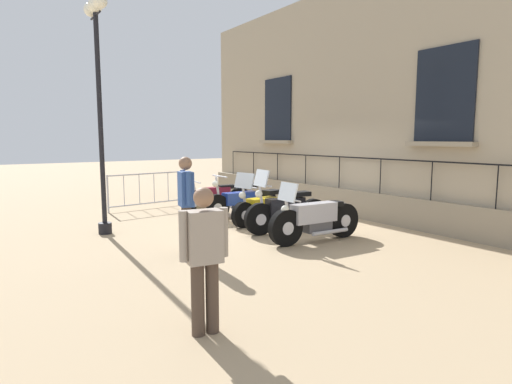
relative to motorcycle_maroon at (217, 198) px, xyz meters
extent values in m
plane|color=tan|center=(-0.34, 1.98, -0.43)|extent=(60.00, 60.00, 0.00)
cube|color=tan|center=(-3.08, 1.98, 2.59)|extent=(0.60, 13.12, 6.04)
cube|color=gray|center=(-2.70, 1.98, -0.07)|extent=(0.20, 13.12, 0.71)
cube|color=black|center=(-2.76, 4.87, 2.54)|extent=(0.06, 1.34, 1.97)
cube|color=gray|center=(-2.68, 4.87, 1.51)|extent=(0.24, 1.54, 0.10)
cube|color=black|center=(-2.76, -0.90, 2.54)|extent=(0.06, 1.34, 1.97)
cube|color=gray|center=(-2.68, -0.90, 1.51)|extent=(0.24, 1.54, 0.10)
cube|color=black|center=(-2.66, 1.98, 1.13)|extent=(0.03, 11.02, 0.03)
cylinder|color=black|center=(-2.66, -3.53, 0.71)|extent=(0.02, 0.02, 0.84)
cylinder|color=black|center=(-2.66, -2.15, 0.71)|extent=(0.02, 0.02, 0.84)
cylinder|color=black|center=(-2.66, -0.77, 0.71)|extent=(0.02, 0.02, 0.84)
cylinder|color=black|center=(-2.66, 0.60, 0.71)|extent=(0.02, 0.02, 0.84)
cylinder|color=black|center=(-2.66, 1.98, 0.71)|extent=(0.02, 0.02, 0.84)
cylinder|color=black|center=(-2.66, 3.36, 0.71)|extent=(0.02, 0.02, 0.84)
cylinder|color=black|center=(-2.66, 4.74, 0.71)|extent=(0.02, 0.02, 0.84)
cylinder|color=black|center=(-2.66, 6.12, 0.71)|extent=(0.02, 0.02, 0.84)
cylinder|color=black|center=(0.66, -0.09, -0.09)|extent=(0.68, 0.20, 0.68)
cylinder|color=silver|center=(0.66, -0.09, -0.09)|extent=(0.25, 0.16, 0.24)
cylinder|color=black|center=(-0.68, 0.09, -0.09)|extent=(0.68, 0.20, 0.68)
cylinder|color=silver|center=(-0.68, 0.09, -0.09)|extent=(0.25, 0.16, 0.24)
cube|color=maroon|center=(0.04, -0.01, 0.12)|extent=(0.83, 0.36, 0.34)
cube|color=#4C4C51|center=(-0.06, 0.01, -0.12)|extent=(0.50, 0.27, 0.24)
cube|color=black|center=(-0.29, 0.04, 0.29)|extent=(0.48, 0.29, 0.10)
cylinder|color=silver|center=(0.61, -0.09, 0.19)|extent=(0.17, 0.08, 0.56)
cylinder|color=silver|center=(0.56, -0.08, 0.46)|extent=(0.11, 0.55, 0.04)
sphere|color=white|center=(0.68, -0.10, 0.28)|extent=(0.16, 0.16, 0.16)
cylinder|color=silver|center=(-0.19, 0.16, -0.24)|extent=(0.73, 0.18, 0.08)
cylinder|color=black|center=(0.54, 0.96, -0.09)|extent=(0.67, 0.16, 0.67)
cylinder|color=silver|center=(0.54, 0.96, -0.09)|extent=(0.24, 0.17, 0.23)
cylinder|color=black|center=(-0.94, 0.99, -0.09)|extent=(0.67, 0.16, 0.67)
cylinder|color=silver|center=(-0.94, 0.99, -0.09)|extent=(0.24, 0.17, 0.23)
cube|color=#1E389E|center=(-0.15, 0.97, 0.10)|extent=(0.91, 0.35, 0.30)
cube|color=#4C4C51|center=(-0.25, 0.98, -0.12)|extent=(0.55, 0.28, 0.23)
cube|color=black|center=(-0.52, 0.98, 0.41)|extent=(0.51, 0.31, 0.10)
cylinder|color=silver|center=(0.49, 0.96, 0.30)|extent=(0.16, 0.06, 0.79)
cylinder|color=silver|center=(0.44, 0.96, 0.69)|extent=(0.05, 0.73, 0.04)
sphere|color=white|center=(0.56, 0.96, 0.51)|extent=(0.16, 0.16, 0.16)
cylinder|color=silver|center=(-0.42, 1.16, -0.24)|extent=(0.82, 0.10, 0.08)
cylinder|color=black|center=(0.43, 2.03, -0.12)|extent=(0.62, 0.22, 0.60)
cylinder|color=silver|center=(0.43, 2.03, -0.12)|extent=(0.23, 0.18, 0.21)
cylinder|color=black|center=(-0.85, 1.84, -0.12)|extent=(0.62, 0.22, 0.60)
cylinder|color=silver|center=(-0.85, 1.84, -0.12)|extent=(0.23, 0.18, 0.21)
cube|color=gold|center=(-0.16, 1.94, 0.07)|extent=(0.80, 0.43, 0.30)
cube|color=#4C4C51|center=(-0.26, 1.93, -0.15)|extent=(0.49, 0.32, 0.21)
cube|color=black|center=(-0.47, 1.90, 0.33)|extent=(0.47, 0.35, 0.10)
cylinder|color=silver|center=(0.38, 2.02, 0.20)|extent=(0.17, 0.08, 0.65)
cylinder|color=silver|center=(0.33, 2.01, 0.52)|extent=(0.14, 0.72, 0.04)
sphere|color=white|center=(0.45, 2.03, 0.34)|extent=(0.16, 0.16, 0.16)
cylinder|color=silver|center=(-0.42, 2.09, -0.26)|extent=(0.69, 0.18, 0.08)
cube|color=silver|center=(0.39, 2.02, 0.67)|extent=(0.20, 0.60, 0.36)
cylinder|color=black|center=(0.54, 2.85, -0.08)|extent=(0.70, 0.21, 0.69)
cylinder|color=silver|center=(0.54, 2.85, -0.08)|extent=(0.26, 0.18, 0.24)
cylinder|color=black|center=(-0.83, 3.01, -0.08)|extent=(0.70, 0.21, 0.69)
cylinder|color=silver|center=(-0.83, 3.01, -0.08)|extent=(0.26, 0.18, 0.24)
cube|color=black|center=(-0.09, 2.92, 0.15)|extent=(0.89, 0.39, 0.37)
cube|color=#4C4C51|center=(-0.19, 2.94, -0.11)|extent=(0.54, 0.29, 0.24)
cube|color=black|center=(-0.45, 2.97, 0.40)|extent=(0.51, 0.31, 0.10)
cylinder|color=silver|center=(0.49, 2.85, 0.28)|extent=(0.17, 0.08, 0.73)
cylinder|color=silver|center=(0.44, 2.86, 0.64)|extent=(0.11, 0.63, 0.04)
sphere|color=white|center=(0.56, 2.85, 0.46)|extent=(0.16, 0.16, 0.16)
cylinder|color=silver|center=(-0.34, 3.11, -0.24)|extent=(0.78, 0.17, 0.08)
cube|color=silver|center=(0.50, 2.85, 0.79)|extent=(0.18, 0.53, 0.36)
cylinder|color=black|center=(0.66, 3.90, -0.07)|extent=(0.72, 0.19, 0.71)
cylinder|color=silver|center=(0.66, 3.90, -0.07)|extent=(0.26, 0.19, 0.25)
cylinder|color=black|center=(-0.80, 3.97, -0.07)|extent=(0.72, 0.19, 0.71)
cylinder|color=silver|center=(-0.80, 3.97, -0.07)|extent=(0.26, 0.19, 0.25)
cube|color=#B2B2BC|center=(-0.02, 3.93, 0.16)|extent=(0.99, 0.34, 0.38)
cube|color=#4C4C51|center=(-0.12, 3.94, -0.10)|extent=(0.60, 0.26, 0.25)
cube|color=black|center=(-0.41, 3.95, 0.30)|extent=(0.56, 0.29, 0.10)
cylinder|color=silver|center=(0.61, 3.90, 0.20)|extent=(0.16, 0.07, 0.55)
cylinder|color=silver|center=(0.56, 3.90, 0.47)|extent=(0.07, 0.64, 0.04)
sphere|color=white|center=(0.68, 3.90, 0.29)|extent=(0.16, 0.16, 0.16)
cylinder|color=silver|center=(-0.31, 4.11, -0.23)|extent=(0.88, 0.13, 0.08)
cube|color=silver|center=(0.62, 3.90, 0.62)|extent=(0.15, 0.53, 0.36)
cylinder|color=black|center=(3.22, 0.86, -0.31)|extent=(0.28, 0.28, 0.24)
cylinder|color=black|center=(3.22, 0.86, 1.91)|extent=(0.10, 0.10, 4.68)
sphere|color=white|center=(3.22, 0.86, 4.30)|extent=(0.30, 0.30, 0.30)
cylinder|color=black|center=(3.22, 0.68, 4.10)|extent=(0.04, 0.35, 0.04)
sphere|color=white|center=(3.22, 0.51, 4.30)|extent=(0.30, 0.30, 0.30)
cylinder|color=black|center=(3.22, 1.03, 4.10)|extent=(0.04, 0.35, 0.04)
sphere|color=white|center=(3.22, 1.21, 4.30)|extent=(0.30, 0.30, 0.30)
cylinder|color=#B7B7BF|center=(0.13, -2.02, 0.10)|extent=(0.05, 0.05, 1.05)
cylinder|color=#B7B7BF|center=(2.45, -1.73, 0.10)|extent=(0.05, 0.05, 1.05)
cylinder|color=#B7B7BF|center=(1.29, -1.87, 0.59)|extent=(2.33, 0.33, 0.04)
cylinder|color=#B7B7BF|center=(1.29, -1.87, -0.28)|extent=(2.33, 0.33, 0.04)
cylinder|color=#B7B7BF|center=(0.59, -1.96, 0.17)|extent=(0.02, 0.02, 0.87)
cylinder|color=#B7B7BF|center=(1.06, -1.90, 0.17)|extent=(0.02, 0.02, 0.87)
cylinder|color=#B7B7BF|center=(1.52, -1.84, 0.17)|extent=(0.02, 0.02, 0.87)
cylinder|color=#B7B7BF|center=(1.99, -1.79, 0.17)|extent=(0.02, 0.02, 0.87)
cylinder|color=brown|center=(1.35, 1.73, -0.05)|extent=(0.22, 0.22, 0.75)
sphere|color=brown|center=(1.35, 1.73, 0.36)|extent=(0.19, 0.19, 0.19)
cylinder|color=#47382D|center=(3.56, 6.34, -0.04)|extent=(0.14, 0.14, 0.77)
cylinder|color=#47382D|center=(3.72, 6.31, -0.04)|extent=(0.14, 0.14, 0.77)
cube|color=gray|center=(3.64, 6.33, 0.62)|extent=(0.39, 0.27, 0.55)
sphere|color=#8C664C|center=(3.64, 6.33, 1.03)|extent=(0.21, 0.21, 0.21)
cylinder|color=gray|center=(3.42, 6.35, 0.65)|extent=(0.09, 0.09, 0.52)
cylinder|color=gray|center=(3.86, 6.30, 0.65)|extent=(0.09, 0.09, 0.52)
cylinder|color=#47382D|center=(2.47, 3.41, 0.00)|extent=(0.14, 0.14, 0.86)
cylinder|color=#47382D|center=(2.43, 3.25, 0.00)|extent=(0.14, 0.14, 0.86)
cube|color=#2D4C8C|center=(2.45, 3.33, 0.74)|extent=(0.29, 0.40, 0.61)
sphere|color=#8C664C|center=(2.45, 3.33, 1.19)|extent=(0.23, 0.23, 0.23)
cylinder|color=#2D4C8C|center=(2.49, 3.54, 0.77)|extent=(0.09, 0.09, 0.58)
cylinder|color=#2D4C8C|center=(2.40, 3.11, 0.77)|extent=(0.09, 0.09, 0.58)
camera|label=1|loc=(5.61, 10.18, 1.63)|focal=29.98mm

